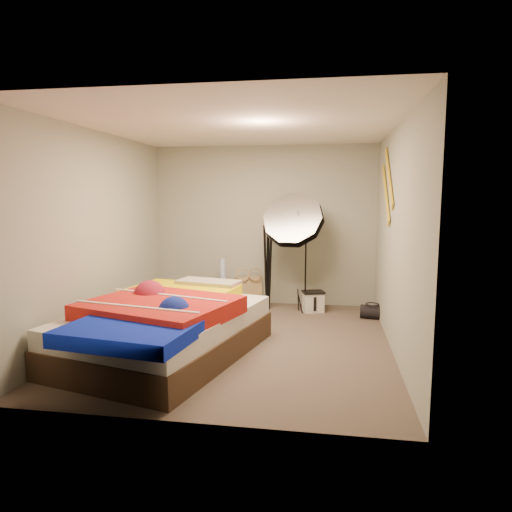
% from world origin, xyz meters
% --- Properties ---
extents(floor, '(4.00, 4.00, 0.00)m').
position_xyz_m(floor, '(0.00, 0.00, 0.00)').
color(floor, brown).
rests_on(floor, ground).
extents(ceiling, '(4.00, 4.00, 0.00)m').
position_xyz_m(ceiling, '(0.00, 0.00, 2.50)').
color(ceiling, silver).
rests_on(ceiling, wall_back).
extents(wall_back, '(3.50, 0.00, 3.50)m').
position_xyz_m(wall_back, '(0.00, 2.00, 1.25)').
color(wall_back, '#959A8C').
rests_on(wall_back, floor).
extents(wall_front, '(3.50, 0.00, 3.50)m').
position_xyz_m(wall_front, '(0.00, -2.00, 1.25)').
color(wall_front, '#959A8C').
rests_on(wall_front, floor).
extents(wall_left, '(0.00, 4.00, 4.00)m').
position_xyz_m(wall_left, '(-1.75, 0.00, 1.25)').
color(wall_left, '#959A8C').
rests_on(wall_left, floor).
extents(wall_right, '(0.00, 4.00, 4.00)m').
position_xyz_m(wall_right, '(1.75, 0.00, 1.25)').
color(wall_right, '#959A8C').
rests_on(wall_right, floor).
extents(tote_bag, '(0.47, 0.32, 0.44)m').
position_xyz_m(tote_bag, '(-0.23, 1.90, 0.21)').
color(tote_bag, tan).
rests_on(tote_bag, floor).
extents(wrapping_roll, '(0.15, 0.23, 0.76)m').
position_xyz_m(wrapping_roll, '(-0.57, 1.58, 0.38)').
color(wrapping_roll, '#5382BD').
rests_on(wrapping_roll, floor).
extents(camera_case, '(0.34, 0.28, 0.29)m').
position_xyz_m(camera_case, '(0.82, 1.53, 0.15)').
color(camera_case, silver).
rests_on(camera_case, floor).
extents(duffel_bag, '(0.34, 0.24, 0.19)m').
position_xyz_m(duffel_bag, '(1.65, 1.28, 0.10)').
color(duffel_bag, black).
rests_on(duffel_bag, floor).
extents(wall_stripe_upper, '(0.02, 0.91, 0.78)m').
position_xyz_m(wall_stripe_upper, '(1.73, 0.60, 1.95)').
color(wall_stripe_upper, gold).
rests_on(wall_stripe_upper, wall_right).
extents(wall_stripe_lower, '(0.02, 0.91, 0.78)m').
position_xyz_m(wall_stripe_lower, '(1.73, 0.85, 1.75)').
color(wall_stripe_lower, gold).
rests_on(wall_stripe_lower, wall_right).
extents(bed, '(2.07, 2.68, 0.66)m').
position_xyz_m(bed, '(-0.69, -0.61, 0.33)').
color(bed, '#412C1E').
rests_on(bed, floor).
extents(photo_umbrella, '(1.16, 0.90, 1.88)m').
position_xyz_m(photo_umbrella, '(0.52, 1.43, 1.35)').
color(photo_umbrella, black).
rests_on(photo_umbrella, floor).
extents(camera_tripod, '(0.10, 0.10, 1.43)m').
position_xyz_m(camera_tripod, '(0.12, 1.60, 0.82)').
color(camera_tripod, black).
rests_on(camera_tripod, floor).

